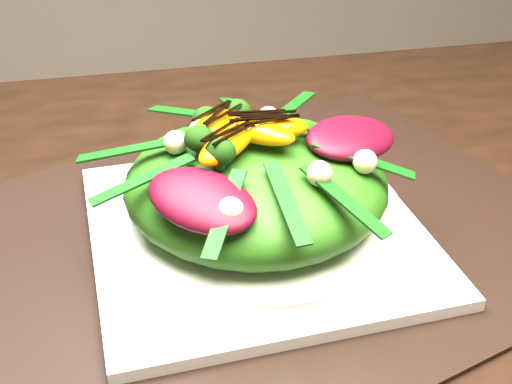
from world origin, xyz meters
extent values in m
cube|color=black|center=(0.00, 0.00, 0.73)|extent=(1.60, 0.90, 0.75)
cube|color=black|center=(-0.06, 0.06, 0.75)|extent=(0.61, 0.52, 0.00)
cube|color=silver|center=(-0.06, 0.06, 0.76)|extent=(0.28, 0.28, 0.01)
cylinder|color=white|center=(-0.06, 0.06, 0.77)|extent=(0.31, 0.31, 0.02)
ellipsoid|color=#275D11|center=(-0.06, 0.06, 0.80)|extent=(0.27, 0.27, 0.07)
ellipsoid|color=#3F0614|center=(0.02, 0.05, 0.84)|extent=(0.10, 0.09, 0.02)
ellipsoid|color=orange|center=(-0.07, 0.08, 0.85)|extent=(0.06, 0.03, 0.02)
sphere|color=#10370A|center=(-0.13, 0.08, 0.85)|extent=(0.03, 0.03, 0.03)
sphere|color=tan|center=(-0.01, 0.03, 0.84)|extent=(0.02, 0.02, 0.02)
cube|color=black|center=(-0.07, 0.08, 0.86)|extent=(0.05, 0.01, 0.00)
camera|label=1|loc=(-0.16, -0.39, 1.08)|focal=48.00mm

